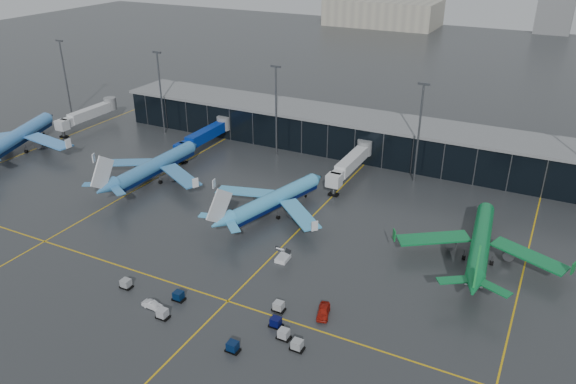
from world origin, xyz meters
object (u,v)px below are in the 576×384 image
at_px(airliner_klm_west, 16,128).
at_px(service_van_white, 153,305).
at_px(mobile_airstair, 283,257).
at_px(airliner_klm_near, 275,191).
at_px(airliner_arkefly, 155,157).
at_px(service_van_red, 323,311).
at_px(airliner_aer_lingus, 482,232).
at_px(baggage_carts, 227,318).

bearing_deg(airliner_klm_west, service_van_white, -46.38).
bearing_deg(mobile_airstair, airliner_klm_near, 119.44).
relative_size(airliner_arkefly, airliner_klm_near, 1.07).
bearing_deg(service_van_red, airliner_klm_west, 148.88).
bearing_deg(mobile_airstair, airliner_arkefly, 154.36).
height_order(airliner_aer_lingus, mobile_airstair, airliner_aer_lingus).
distance_m(mobile_airstair, service_van_red, 18.53).
height_order(airliner_klm_west, airliner_arkefly, airliner_klm_west).
bearing_deg(service_van_white, airliner_klm_west, 64.28).
bearing_deg(airliner_arkefly, service_van_white, -50.55).
bearing_deg(airliner_klm_near, airliner_klm_west, -165.86).
height_order(baggage_carts, service_van_red, baggage_carts).
distance_m(airliner_arkefly, airliner_aer_lingus, 80.86).
bearing_deg(airliner_aer_lingus, airliner_klm_near, 176.33).
bearing_deg(airliner_klm_near, airliner_aer_lingus, 16.73).
distance_m(airliner_klm_west, baggage_carts, 103.64).
xyz_separation_m(airliner_aer_lingus, baggage_carts, (-33.53, -39.30, -5.12)).
relative_size(service_van_red, service_van_white, 1.24).
distance_m(airliner_aer_lingus, service_van_white, 63.17).
height_order(airliner_klm_near, baggage_carts, airliner_klm_near).
height_order(airliner_arkefly, airliner_aer_lingus, airliner_arkefly).
bearing_deg(baggage_carts, airliner_klm_near, 106.46).
height_order(airliner_klm_west, airliner_klm_near, airliner_klm_west).
bearing_deg(service_van_white, airliner_arkefly, 39.16).
height_order(airliner_klm_west, baggage_carts, airliner_klm_west).
bearing_deg(service_van_red, airliner_klm_near, 114.64).
bearing_deg(airliner_aer_lingus, airliner_klm_west, 174.63).
distance_m(airliner_arkefly, baggage_carts, 62.52).
height_order(mobile_airstair, service_van_red, mobile_airstair).
relative_size(airliner_klm_west, mobile_airstair, 12.64).
bearing_deg(baggage_carts, service_van_red, 32.83).
bearing_deg(airliner_aer_lingus, service_van_white, -143.67).
distance_m(airliner_klm_west, airliner_klm_near, 84.76).
xyz_separation_m(airliner_arkefly, baggage_carts, (47.33, -40.51, -5.24)).
height_order(service_van_red, service_van_white, service_van_red).
xyz_separation_m(airliner_klm_west, airliner_aer_lingus, (129.45, 0.49, -0.81)).
bearing_deg(airliner_klm_near, service_van_white, -78.22).
xyz_separation_m(airliner_klm_near, baggage_carts, (11.17, -37.80, -4.87)).
bearing_deg(airliner_klm_near, baggage_carts, -58.73).
distance_m(baggage_carts, service_van_white, 13.60).
bearing_deg(service_van_red, mobile_airstair, 123.36).
distance_m(airliner_klm_near, airliner_aer_lingus, 44.72).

